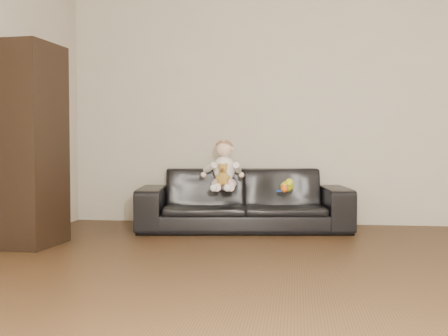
# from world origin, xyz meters

# --- Properties ---
(floor) EXTENTS (5.50, 5.50, 0.00)m
(floor) POSITION_xyz_m (0.00, 0.00, 0.00)
(floor) COLOR #3F2916
(floor) RESTS_ON ground
(wall_back) EXTENTS (5.00, 0.00, 5.00)m
(wall_back) POSITION_xyz_m (0.00, 2.75, 1.30)
(wall_back) COLOR beige
(wall_back) RESTS_ON ground
(sofa) EXTENTS (2.15, 1.06, 0.60)m
(sofa) POSITION_xyz_m (-0.59, 2.25, 0.30)
(sofa) COLOR black
(sofa) RESTS_ON floor
(cabinet) EXTENTS (0.46, 0.61, 1.68)m
(cabinet) POSITION_xyz_m (-2.27, 1.16, 0.84)
(cabinet) COLOR black
(cabinet) RESTS_ON floor
(shelf_item) EXTENTS (0.20, 0.26, 0.28)m
(shelf_item) POSITION_xyz_m (-2.25, 1.16, 1.22)
(shelf_item) COLOR silver
(shelf_item) RESTS_ON cabinet
(baby) EXTENTS (0.38, 0.45, 0.49)m
(baby) POSITION_xyz_m (-0.77, 2.14, 0.61)
(baby) COLOR beige
(baby) RESTS_ON sofa
(teddy_bear) EXTENTS (0.14, 0.14, 0.21)m
(teddy_bear) POSITION_xyz_m (-0.76, 1.99, 0.56)
(teddy_bear) COLOR olive
(teddy_bear) RESTS_ON sofa
(toy_green) EXTENTS (0.17, 0.19, 0.10)m
(toy_green) POSITION_xyz_m (-0.16, 2.11, 0.45)
(toy_green) COLOR #CEE11A
(toy_green) RESTS_ON sofa
(toy_rattle) EXTENTS (0.08, 0.08, 0.07)m
(toy_rattle) POSITION_xyz_m (-0.18, 2.00, 0.43)
(toy_rattle) COLOR orange
(toy_rattle) RESTS_ON sofa
(toy_blue_disc) EXTENTS (0.11, 0.11, 0.01)m
(toy_blue_disc) POSITION_xyz_m (-0.21, 2.11, 0.40)
(toy_blue_disc) COLOR blue
(toy_blue_disc) RESTS_ON sofa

